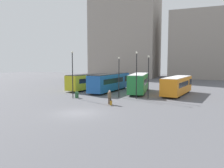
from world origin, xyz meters
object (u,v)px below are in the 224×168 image
traveler (110,96)px  trash_bin (77,95)px  lamp_post_2 (136,72)px  lamp_post_0 (148,74)px  bus_0 (89,81)px  bus_2 (139,82)px  bus_3 (177,85)px  lamp_post_3 (73,71)px  bus_1 (111,82)px  lamp_post_1 (119,74)px  suitcase (111,103)px

traveler → trash_bin: (-6.20, 2.91, -0.59)m
lamp_post_2 → trash_bin: size_ratio=7.60×
lamp_post_0 → bus_0: bearing=152.7°
bus_2 → traveler: (-0.71, -11.49, -0.71)m
bus_2 → traveler: size_ratio=6.13×
lamp_post_0 → lamp_post_2: (-1.48, -0.84, 0.26)m
bus_3 → lamp_post_3: 16.21m
trash_bin → bus_3: bearing=32.6°
bus_1 → lamp_post_0: (7.93, -5.81, 1.81)m
lamp_post_0 → bus_3: bearing=57.5°
bus_2 → lamp_post_0: 6.50m
bus_1 → lamp_post_2: size_ratio=1.91×
traveler → lamp_post_1: (-0.68, 5.30, 2.39)m
bus_0 → lamp_post_2: 13.43m
traveler → bus_2: bearing=-16.3°
suitcase → lamp_post_2: size_ratio=0.12×
bus_1 → bus_3: size_ratio=1.21×
lamp_post_2 → lamp_post_3: bearing=-163.4°
lamp_post_2 → bus_0: bearing=146.6°
bus_1 → lamp_post_3: lamp_post_3 is taller
bus_0 → suitcase: bus_0 is taller
traveler → lamp_post_0: size_ratio=0.29×
lamp_post_3 → trash_bin: 3.43m
lamp_post_0 → trash_bin: bearing=-163.0°
bus_1 → bus_2: 5.21m
lamp_post_0 → lamp_post_3: bearing=-161.3°
bus_3 → lamp_post_0: lamp_post_0 is taller
lamp_post_3 → trash_bin: (0.36, 0.44, -3.38)m
traveler → bus_0: bearing=23.7°
bus_3 → bus_0: bearing=95.3°
bus_3 → bus_1: bearing=97.0°
lamp_post_3 → bus_0: bearing=104.4°
bus_0 → bus_2: (9.81, -0.83, 0.14)m
traveler → lamp_post_2: 6.04m
bus_3 → traveler: bus_3 is taller
suitcase → lamp_post_1: bearing=-2.5°
bus_2 → lamp_post_3: 11.78m
bus_1 → lamp_post_0: lamp_post_0 is taller
traveler → lamp_post_2: (1.96, 5.02, 2.74)m
bus_0 → lamp_post_0: 14.23m
bus_2 → lamp_post_1: lamp_post_1 is taller
bus_1 → lamp_post_2: bearing=-132.0°
bus_1 → lamp_post_3: (-2.07, -9.20, 2.13)m
bus_1 → lamp_post_2: lamp_post_2 is taller
bus_2 → lamp_post_1: (-1.40, -6.18, 1.68)m
bus_0 → lamp_post_1: 11.11m
bus_1 → lamp_post_3: bearing=171.2°
bus_3 → lamp_post_2: 8.24m
traveler → trash_bin: 6.88m
bus_3 → bus_2: bearing=96.9°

